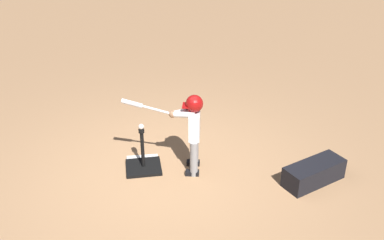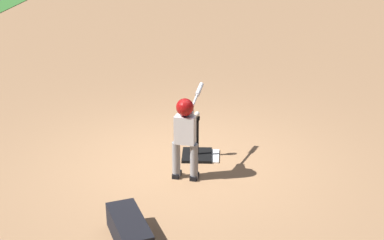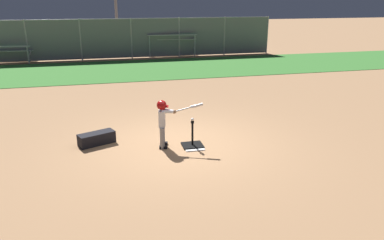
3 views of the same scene
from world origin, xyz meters
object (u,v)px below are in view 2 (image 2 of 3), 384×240
object	(u,v)px
batting_tee	(197,152)
baseball	(197,114)
equipment_bag	(129,230)
batter_child	(186,128)

from	to	relation	value
batting_tee	baseball	xyz separation A→B (m)	(-0.00, -0.00, 0.58)
batting_tee	baseball	size ratio (longest dim) A/B	8.34
batting_tee	equipment_bag	world-z (taller)	batting_tee
batting_tee	equipment_bag	bearing A→B (deg)	162.95
batter_child	baseball	distance (m)	0.65
batting_tee	batter_child	distance (m)	0.91
batting_tee	batter_child	xyz separation A→B (m)	(-0.64, 0.13, 0.63)
baseball	batter_child	bearing A→B (deg)	168.50
baseball	equipment_bag	world-z (taller)	baseball
batting_tee	baseball	bearing A→B (deg)	-135.00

